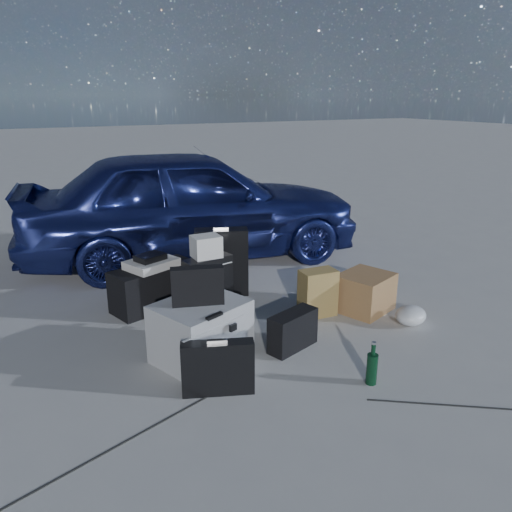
{
  "coord_description": "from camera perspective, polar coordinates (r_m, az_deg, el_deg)",
  "views": [
    {
      "loc": [
        -1.69,
        -2.84,
        1.87
      ],
      "look_at": [
        0.29,
        0.85,
        0.51
      ],
      "focal_mm": 35.0,
      "sensor_mm": 36.0,
      "label": 1
    }
  ],
  "objects": [
    {
      "name": "ground",
      "position": [
        3.8,
        2.28,
        -11.57
      ],
      "size": [
        60.0,
        60.0,
        0.0
      ],
      "primitive_type": "plane",
      "color": "#A0A09C",
      "rests_on": "ground"
    },
    {
      "name": "car",
      "position": [
        5.91,
        -7.37,
        5.98
      ],
      "size": [
        4.08,
        2.19,
        1.32
      ],
      "primitive_type": "imported",
      "rotation": [
        0.0,
        0.0,
        1.4
      ],
      "color": "navy",
      "rests_on": "ground"
    },
    {
      "name": "pelican_case",
      "position": [
        3.7,
        -6.33,
        -8.55
      ],
      "size": [
        0.75,
        0.68,
        0.45
      ],
      "primitive_type": "cube",
      "rotation": [
        0.0,
        0.0,
        0.35
      ],
      "color": "#989A9D",
      "rests_on": "ground"
    },
    {
      "name": "laptop_bag",
      "position": [
        3.55,
        -6.7,
        -3.41
      ],
      "size": [
        0.38,
        0.2,
        0.28
      ],
      "primitive_type": "cube",
      "rotation": [
        0.0,
        0.0,
        -0.31
      ],
      "color": "black",
      "rests_on": "pelican_case"
    },
    {
      "name": "briefcase",
      "position": [
        3.32,
        -4.38,
        -12.63
      ],
      "size": [
        0.48,
        0.27,
        0.37
      ],
      "primitive_type": "cube",
      "rotation": [
        0.0,
        0.0,
        -0.38
      ],
      "color": "black",
      "rests_on": "ground"
    },
    {
      "name": "suitcase_left",
      "position": [
        4.83,
        -3.94,
        -0.7
      ],
      "size": [
        0.54,
        0.36,
        0.66
      ],
      "primitive_type": "cube",
      "rotation": [
        0.0,
        0.0,
        -0.39
      ],
      "color": "black",
      "rests_on": "ground"
    },
    {
      "name": "suitcase_right",
      "position": [
        4.42,
        -5.48,
        -3.42
      ],
      "size": [
        0.46,
        0.24,
        0.53
      ],
      "primitive_type": "cube",
      "rotation": [
        0.0,
        0.0,
        0.2
      ],
      "color": "black",
      "rests_on": "ground"
    },
    {
      "name": "white_carton",
      "position": [
        4.32,
        -5.72,
        1.09
      ],
      "size": [
        0.24,
        0.19,
        0.19
      ],
      "primitive_type": "cube",
      "rotation": [
        0.0,
        0.0,
        -0.02
      ],
      "color": "beige",
      "rests_on": "suitcase_right"
    },
    {
      "name": "duffel_bag",
      "position": [
        4.67,
        -11.55,
        -3.47
      ],
      "size": [
        0.84,
        0.54,
        0.39
      ],
      "primitive_type": "cube",
      "rotation": [
        0.0,
        0.0,
        0.28
      ],
      "color": "black",
      "rests_on": "ground"
    },
    {
      "name": "flat_box_white",
      "position": [
        4.57,
        -11.85,
        -0.87
      ],
      "size": [
        0.51,
        0.45,
        0.07
      ],
      "primitive_type": "cube",
      "rotation": [
        0.0,
        0.0,
        0.37
      ],
      "color": "beige",
      "rests_on": "duffel_bag"
    },
    {
      "name": "flat_box_black",
      "position": [
        4.55,
        -11.99,
        -0.15
      ],
      "size": [
        0.29,
        0.25,
        0.05
      ],
      "primitive_type": "cube",
      "rotation": [
        0.0,
        0.0,
        0.37
      ],
      "color": "black",
      "rests_on": "flat_box_white"
    },
    {
      "name": "kraft_bag",
      "position": [
        4.43,
        7.06,
        -4.2
      ],
      "size": [
        0.33,
        0.21,
        0.42
      ],
      "primitive_type": "cube",
      "rotation": [
        0.0,
        0.0,
        -0.08
      ],
      "color": "#9E8044",
      "rests_on": "ground"
    },
    {
      "name": "cardboard_box",
      "position": [
        4.61,
        12.32,
        -4.08
      ],
      "size": [
        0.56,
        0.53,
        0.34
      ],
      "primitive_type": "cube",
      "rotation": [
        0.0,
        0.0,
        0.34
      ],
      "color": "olive",
      "rests_on": "ground"
    },
    {
      "name": "plastic_bag",
      "position": [
        4.47,
        17.26,
        -6.49
      ],
      "size": [
        0.35,
        0.33,
        0.16
      ],
      "primitive_type": "ellipsoid",
      "rotation": [
        0.0,
        0.0,
        0.34
      ],
      "color": "#B9BDC0",
      "rests_on": "ground"
    },
    {
      "name": "messenger_bag",
      "position": [
        3.87,
        4.23,
        -8.49
      ],
      "size": [
        0.45,
        0.28,
        0.29
      ],
      "primitive_type": "cube",
      "rotation": [
        0.0,
        0.0,
        0.31
      ],
      "color": "black",
      "rests_on": "ground"
    },
    {
      "name": "green_bottle",
      "position": [
        3.51,
        13.14,
        -11.91
      ],
      "size": [
        0.08,
        0.08,
        0.3
      ],
      "primitive_type": "cylinder",
      "rotation": [
        0.0,
        0.0,
        0.07
      ],
      "color": "black",
      "rests_on": "ground"
    }
  ]
}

